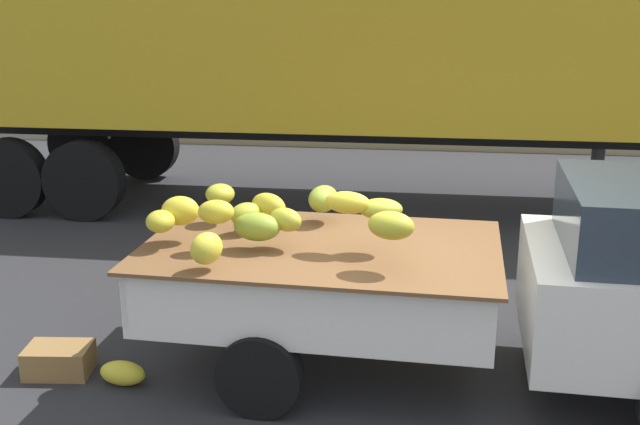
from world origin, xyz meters
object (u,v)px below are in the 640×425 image
object	(u,v)px
fallen_banana_bunch_near_tailgate	(123,373)
pickup_truck	(573,284)
produce_crate	(59,360)
semi_trailer	(355,25)

from	to	relation	value
fallen_banana_bunch_near_tailgate	pickup_truck	bearing A→B (deg)	6.72
pickup_truck	produce_crate	xyz separation A→B (m)	(-4.07, -0.30, -0.77)
semi_trailer	fallen_banana_bunch_near_tailgate	bearing A→B (deg)	-103.57
semi_trailer	produce_crate	distance (m)	6.27
pickup_truck	produce_crate	world-z (taller)	pickup_truck
pickup_truck	fallen_banana_bunch_near_tailgate	size ratio (longest dim) A/B	13.21
pickup_truck	fallen_banana_bunch_near_tailgate	xyz separation A→B (m)	(-3.49, -0.41, -0.79)
produce_crate	fallen_banana_bunch_near_tailgate	bearing A→B (deg)	-10.36
semi_trailer	fallen_banana_bunch_near_tailgate	xyz separation A→B (m)	(-1.33, -5.57, -2.44)
pickup_truck	fallen_banana_bunch_near_tailgate	bearing A→B (deg)	-170.82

